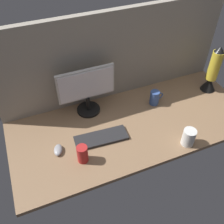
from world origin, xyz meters
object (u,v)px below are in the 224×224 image
object	(u,v)px
keyboard	(101,138)
lava_lamp	(213,73)
mug_ceramic_blue	(155,98)
mug_red_plastic	(83,154)
mug_ceramic_white	(189,137)
monitor	(87,89)
mouse	(58,150)

from	to	relation	value
keyboard	lava_lamp	distance (cm)	106.38
mug_ceramic_blue	mug_red_plastic	bearing A→B (deg)	-155.78
keyboard	mug_ceramic_white	distance (cm)	59.55
monitor	lava_lamp	bearing A→B (deg)	-7.74
keyboard	mouse	world-z (taller)	mouse
mug_ceramic_blue	monitor	bearing A→B (deg)	166.09
mug_red_plastic	lava_lamp	distance (cm)	124.94
mouse	mug_red_plastic	xyz separation A→B (cm)	(13.30, -12.82, 4.70)
monitor	lava_lamp	world-z (taller)	lava_lamp
mug_red_plastic	mug_ceramic_blue	size ratio (longest dim) A/B	1.08
keyboard	mug_ceramic_white	world-z (taller)	mug_ceramic_white
monitor	mouse	size ratio (longest dim) A/B	4.46
lava_lamp	mug_red_plastic	bearing A→B (deg)	-166.02
mouse	mug_red_plastic	distance (cm)	19.06
monitor	keyboard	distance (cm)	37.31
mouse	mug_ceramic_blue	distance (cm)	85.01
monitor	mug_red_plastic	bearing A→B (deg)	-112.51
monitor	mug_ceramic_blue	bearing A→B (deg)	-13.91
keyboard	lava_lamp	bearing A→B (deg)	13.98
mug_ceramic_blue	lava_lamp	bearing A→B (deg)	-1.37
mug_ceramic_white	keyboard	bearing A→B (deg)	153.82
monitor	mug_ceramic_white	distance (cm)	79.14
mouse	mug_ceramic_blue	size ratio (longest dim) A/B	0.81
keyboard	mug_ceramic_blue	world-z (taller)	mug_ceramic_blue
mug_ceramic_blue	mug_ceramic_white	bearing A→B (deg)	-88.99
keyboard	mug_ceramic_blue	distance (cm)	55.96
mouse	lava_lamp	size ratio (longest dim) A/B	0.24
mug_red_plastic	mug_ceramic_blue	world-z (taller)	mug_red_plastic
monitor	mouse	distance (cm)	48.28
keyboard	monitor	bearing A→B (deg)	92.30
monitor	mouse	xyz separation A→B (cm)	(-31.54, -31.19, -19.07)
keyboard	mouse	size ratio (longest dim) A/B	3.85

